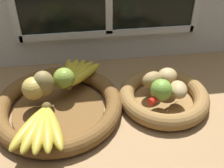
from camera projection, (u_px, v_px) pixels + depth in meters
ground_plane at (120, 111)px, 85.73cm from camera, size 140.00×90.00×3.00cm
fruit_bowl_left at (58, 106)px, 81.96cm from camera, size 38.68×38.68×4.87cm
fruit_bowl_right at (164, 97)px, 85.50cm from camera, size 28.28×28.28×4.87cm
apple_golden_left at (34, 88)px, 79.04cm from camera, size 6.82×6.82×6.82cm
apple_green_back at (64, 78)px, 83.30cm from camera, size 6.66×6.66×6.66cm
pear_brown at (43, 84)px, 79.79cm from camera, size 8.29×8.23×8.18cm
banana_bunch_front at (42, 127)px, 68.97cm from camera, size 15.02×17.93×3.30cm
banana_bunch_back at (77, 73)px, 88.75cm from camera, size 13.15×16.61×2.95cm
potato_small at (178, 90)px, 80.53cm from camera, size 6.58×7.98×4.43cm
potato_oblong at (152, 79)px, 84.20cm from camera, size 8.18×7.09×4.94cm
potato_back at (167, 76)px, 86.05cm from camera, size 8.07×7.91×4.70cm
lime_near at (161, 90)px, 78.83cm from camera, size 6.42×6.42×6.42cm
chili_pepper at (166, 93)px, 81.01cm from camera, size 12.88×9.75×2.38cm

